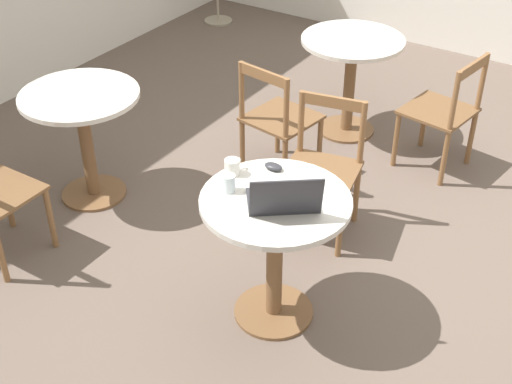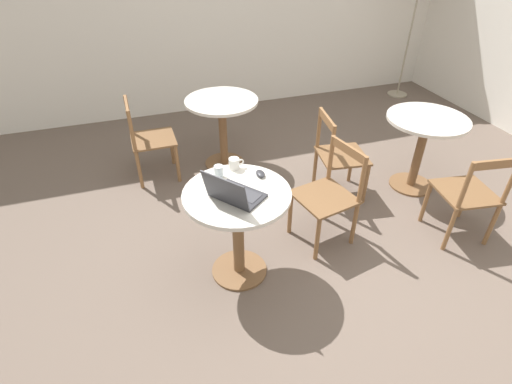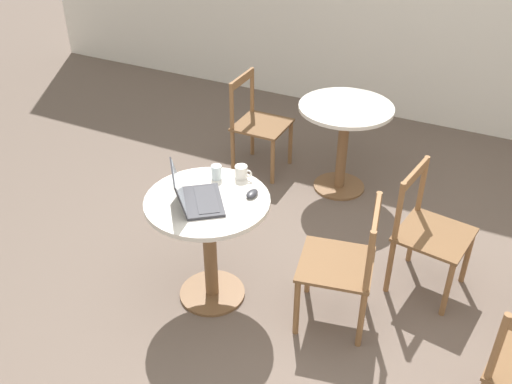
# 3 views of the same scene
# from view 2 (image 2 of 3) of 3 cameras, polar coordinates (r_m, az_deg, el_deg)

# --- Properties ---
(ground_plane) EXTENTS (16.00, 16.00, 0.00)m
(ground_plane) POSITION_cam_2_polar(r_m,az_deg,el_deg) (3.34, 9.42, -8.83)
(ground_plane) COLOR #66564C
(wall_back) EXTENTS (9.40, 0.06, 2.70)m
(wall_back) POSITION_cam_2_polar(r_m,az_deg,el_deg) (5.53, -5.53, 25.26)
(wall_back) COLOR white
(wall_back) RESTS_ON ground_plane
(cafe_table_near) EXTENTS (0.74, 0.74, 0.75)m
(cafe_table_near) POSITION_cam_2_polar(r_m,az_deg,el_deg) (2.80, -2.65, -3.27)
(cafe_table_near) COLOR brown
(cafe_table_near) RESTS_ON ground_plane
(cafe_table_mid) EXTENTS (0.74, 0.74, 0.75)m
(cafe_table_mid) POSITION_cam_2_polar(r_m,az_deg,el_deg) (4.11, 22.80, 7.34)
(cafe_table_mid) COLOR brown
(cafe_table_mid) RESTS_ON ground_plane
(cafe_table_far) EXTENTS (0.74, 0.74, 0.75)m
(cafe_table_far) POSITION_cam_2_polar(r_m,az_deg,el_deg) (4.19, -4.84, 10.61)
(cafe_table_far) COLOR brown
(cafe_table_far) RESTS_ON ground_plane
(chair_near_right) EXTENTS (0.50, 0.50, 0.84)m
(chair_near_right) POSITION_cam_2_polar(r_m,az_deg,el_deg) (3.25, 10.33, -0.48)
(chair_near_right) COLOR brown
(chair_near_right) RESTS_ON ground_plane
(chair_mid_left) EXTENTS (0.49, 0.49, 0.84)m
(chair_mid_left) POSITION_cam_2_polar(r_m,az_deg,el_deg) (3.81, 11.63, 5.07)
(chair_mid_left) COLOR brown
(chair_mid_left) RESTS_ON ground_plane
(chair_mid_front) EXTENTS (0.49, 0.49, 0.84)m
(chair_mid_front) POSITION_cam_2_polar(r_m,az_deg,el_deg) (3.64, 28.08, -0.36)
(chair_mid_front) COLOR brown
(chair_mid_front) RESTS_ON ground_plane
(chair_far_left) EXTENTS (0.43, 0.43, 0.84)m
(chair_far_left) POSITION_cam_2_polar(r_m,az_deg,el_deg) (4.16, -15.07, 7.24)
(chair_far_left) COLOR brown
(chair_far_left) RESTS_ON ground_plane
(laptop) EXTENTS (0.42, 0.43, 0.23)m
(laptop) POSITION_cam_2_polar(r_m,az_deg,el_deg) (2.60, -3.17, -0.18)
(laptop) COLOR #2D2D33
(laptop) RESTS_ON cafe_table_near
(mouse) EXTENTS (0.06, 0.10, 0.03)m
(mouse) POSITION_cam_2_polar(r_m,az_deg,el_deg) (2.85, 0.64, 2.63)
(mouse) COLOR #2D2D33
(mouse) RESTS_ON cafe_table_near
(mug) EXTENTS (0.11, 0.08, 0.08)m
(mug) POSITION_cam_2_polar(r_m,az_deg,el_deg) (2.92, -3.09, 4.08)
(mug) COLOR silver
(mug) RESTS_ON cafe_table_near
(drinking_glass) EXTENTS (0.07, 0.07, 0.09)m
(drinking_glass) POSITION_cam_2_polar(r_m,az_deg,el_deg) (2.83, -5.35, 2.94)
(drinking_glass) COLOR silver
(drinking_glass) RESTS_ON cafe_table_near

